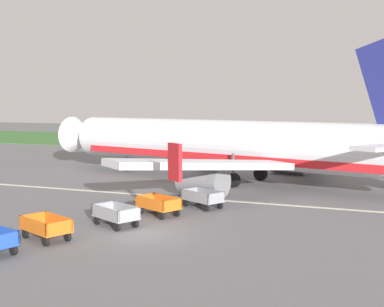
{
  "coord_description": "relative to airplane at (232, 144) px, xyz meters",
  "views": [
    {
      "loc": [
        11.02,
        -21.7,
        6.39
      ],
      "look_at": [
        -1.9,
        11.59,
        2.8
      ],
      "focal_mm": 47.22,
      "sensor_mm": 36.0,
      "label": 1
    }
  ],
  "objects": [
    {
      "name": "ground_plane",
      "position": [
        0.63,
        -17.19,
        -3.05
      ],
      "size": [
        220.0,
        220.0,
        0.0
      ],
      "primitive_type": "plane",
      "color": "slate"
    },
    {
      "name": "grass_strip",
      "position": [
        0.63,
        38.39,
        -3.02
      ],
      "size": [
        220.0,
        28.0,
        0.06
      ],
      "primitive_type": "cube",
      "color": "#3D7033",
      "rests_on": "ground"
    },
    {
      "name": "apron_stripe",
      "position": [
        0.63,
        -7.75,
        -3.05
      ],
      "size": [
        120.0,
        0.36,
        0.01
      ],
      "primitive_type": "cube",
      "color": "silver",
      "rests_on": "ground"
    },
    {
      "name": "airplane",
      "position": [
        0.0,
        0.0,
        0.0
      ],
      "size": [
        37.18,
        30.13,
        11.34
      ],
      "color": "silver",
      "rests_on": "ground"
    },
    {
      "name": "baggage_cart_second_in_row",
      "position": [
        -3.09,
        -19.81,
        -2.45
      ],
      "size": [
        3.56,
        2.27,
        1.07
      ],
      "color": "orange",
      "rests_on": "ground"
    },
    {
      "name": "baggage_cart_third_in_row",
      "position": [
        -1.38,
        -16.3,
        -2.45
      ],
      "size": [
        3.51,
        2.36,
        1.07
      ],
      "color": "gray",
      "rests_on": "ground"
    },
    {
      "name": "baggage_cart_fourth_in_row",
      "position": [
        -0.38,
        -13.22,
        -2.45
      ],
      "size": [
        3.53,
        2.34,
        1.07
      ],
      "color": "orange",
      "rests_on": "ground"
    },
    {
      "name": "baggage_cart_far_end",
      "position": [
        1.26,
        -10.34,
        -2.45
      ],
      "size": [
        3.49,
        2.39,
        1.07
      ],
      "color": "gray",
      "rests_on": "ground"
    }
  ]
}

